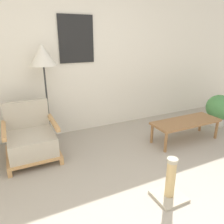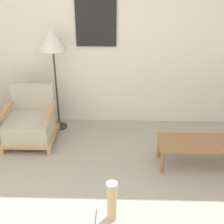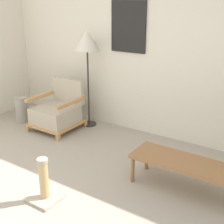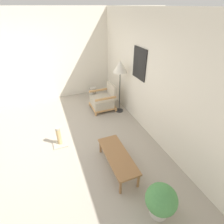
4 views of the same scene
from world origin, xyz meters
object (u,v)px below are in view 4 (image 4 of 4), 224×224
(scratching_post, at_px, (59,139))
(armchair, at_px, (103,100))
(vase, at_px, (93,94))
(potted_plant, at_px, (161,200))
(floor_lamp, at_px, (120,68))
(coffee_table, at_px, (117,156))

(scratching_post, bearing_deg, armchair, 128.70)
(vase, distance_m, potted_plant, 3.98)
(armchair, relative_size, floor_lamp, 0.50)
(vase, distance_m, scratching_post, 2.27)
(armchair, distance_m, floor_lamp, 1.14)
(coffee_table, bearing_deg, potted_plant, 12.92)
(potted_plant, bearing_deg, armchair, 175.22)
(armchair, xyz_separation_m, coffee_table, (2.26, -0.51, 0.02))
(potted_plant, distance_m, scratching_post, 2.44)
(coffee_table, height_order, vase, vase)
(armchair, xyz_separation_m, scratching_post, (1.17, -1.46, -0.12))
(armchair, distance_m, potted_plant, 3.31)
(armchair, height_order, vase, armchair)
(floor_lamp, height_order, vase, floor_lamp)
(armchair, bearing_deg, floor_lamp, 50.46)
(vase, bearing_deg, armchair, 10.48)
(coffee_table, distance_m, scratching_post, 1.45)
(floor_lamp, height_order, potted_plant, floor_lamp)
(floor_lamp, distance_m, vase, 1.56)
(vase, bearing_deg, scratching_post, -35.83)
(floor_lamp, relative_size, potted_plant, 2.61)
(floor_lamp, relative_size, coffee_table, 1.34)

